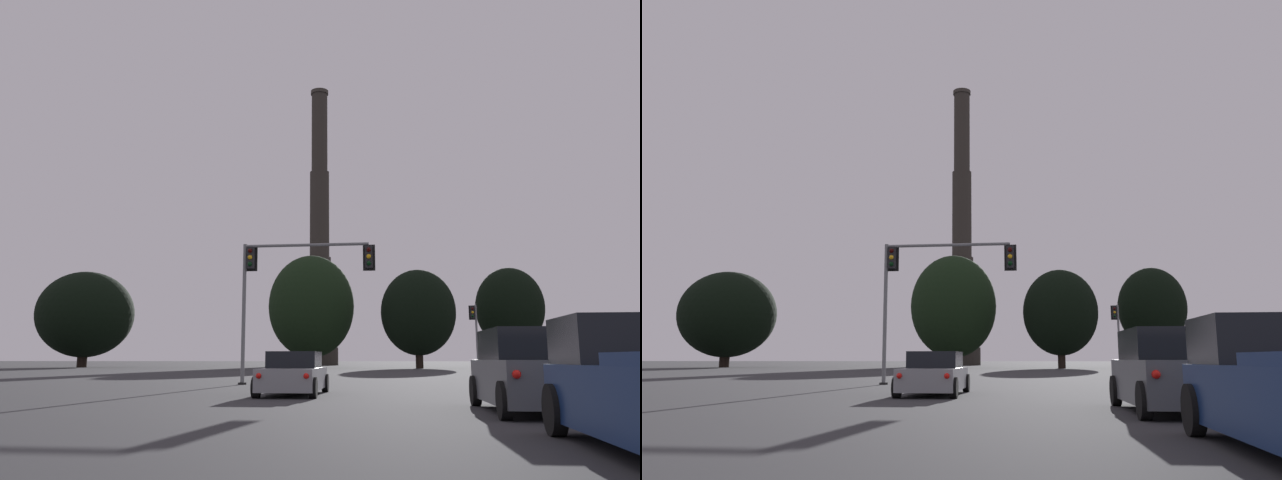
# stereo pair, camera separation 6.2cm
# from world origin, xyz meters

# --- Properties ---
(suv_right_lane_second) EXTENTS (2.21, 4.95, 1.86)m
(suv_right_lane_second) POSITION_xyz_m (3.10, 13.76, 0.90)
(suv_right_lane_second) COLOR #4C4F54
(suv_right_lane_second) RESTS_ON ground_plane
(sedan_left_lane_front) EXTENTS (2.05, 4.73, 1.43)m
(sedan_left_lane_front) POSITION_xyz_m (-3.33, 19.96, 0.67)
(sedan_left_lane_front) COLOR gray
(sedan_left_lane_front) RESTS_ON ground_plane
(traffic_light_overhead_left) EXTENTS (6.46, 0.50, 6.63)m
(traffic_light_overhead_left) POSITION_xyz_m (-5.00, 27.85, 5.10)
(traffic_light_overhead_left) COLOR slate
(traffic_light_overhead_left) RESTS_ON ground_plane
(traffic_light_far_right) EXTENTS (0.78, 0.50, 5.83)m
(traffic_light_far_right) POSITION_xyz_m (6.94, 54.69, 3.83)
(traffic_light_far_right) COLOR slate
(traffic_light_far_right) RESTS_ON ground_plane
(smokestack) EXTENTS (6.78, 6.78, 52.65)m
(smokestack) POSITION_xyz_m (-13.70, 112.32, 20.64)
(smokestack) COLOR #2B2722
(smokestack) RESTS_ON ground_plane
(treeline_far_left) EXTENTS (13.49, 12.14, 13.23)m
(treeline_far_left) POSITION_xyz_m (-42.93, 81.57, 7.27)
(treeline_far_left) COLOR black
(treeline_far_left) RESTS_ON ground_plane
(treeline_right_mid) EXTENTS (9.37, 8.43, 12.31)m
(treeline_right_mid) POSITION_xyz_m (2.93, 78.32, 6.92)
(treeline_right_mid) COLOR black
(treeline_right_mid) RESTS_ON ground_plane
(treeline_left_mid) EXTENTS (11.32, 10.19, 14.76)m
(treeline_left_mid) POSITION_xyz_m (-10.96, 80.72, 8.01)
(treeline_left_mid) COLOR black
(treeline_left_mid) RESTS_ON ground_plane
(treeline_center_right) EXTENTS (9.35, 8.42, 13.71)m
(treeline_center_right) POSITION_xyz_m (15.85, 87.94, 8.14)
(treeline_center_right) COLOR black
(treeline_center_right) RESTS_ON ground_plane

